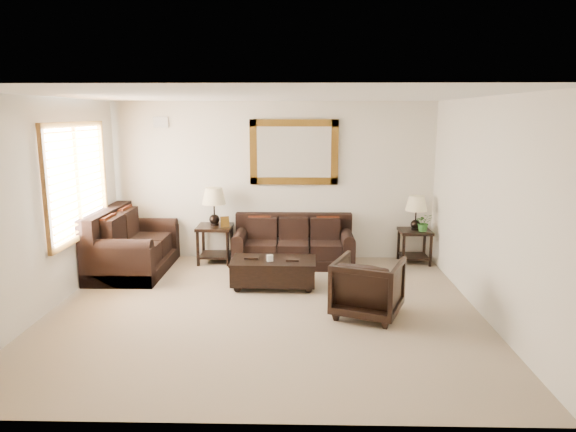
{
  "coord_description": "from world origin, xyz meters",
  "views": [
    {
      "loc": [
        0.46,
        -6.26,
        2.48
      ],
      "look_at": [
        0.3,
        0.6,
        1.12
      ],
      "focal_mm": 32.0,
      "sensor_mm": 36.0,
      "label": 1
    }
  ],
  "objects_px": {
    "end_table_left": "(214,214)",
    "coffee_table": "(274,270)",
    "loveseat": "(130,249)",
    "armchair": "(368,284)",
    "sofa": "(293,246)",
    "end_table_right": "(416,219)"
  },
  "relations": [
    {
      "from": "sofa",
      "to": "coffee_table",
      "type": "bearing_deg",
      "value": -102.83
    },
    {
      "from": "loveseat",
      "to": "armchair",
      "type": "distance_m",
      "value": 4.0
    },
    {
      "from": "sofa",
      "to": "armchair",
      "type": "bearing_deg",
      "value": -67.07
    },
    {
      "from": "sofa",
      "to": "end_table_left",
      "type": "bearing_deg",
      "value": 177.29
    },
    {
      "from": "end_table_left",
      "to": "coffee_table",
      "type": "height_order",
      "value": "end_table_left"
    },
    {
      "from": "coffee_table",
      "to": "armchair",
      "type": "height_order",
      "value": "armchair"
    },
    {
      "from": "sofa",
      "to": "loveseat",
      "type": "xyz_separation_m",
      "value": [
        -2.62,
        -0.48,
        0.07
      ]
    },
    {
      "from": "end_table_left",
      "to": "armchair",
      "type": "relative_size",
      "value": 1.58
    },
    {
      "from": "loveseat",
      "to": "sofa",
      "type": "bearing_deg",
      "value": -79.69
    },
    {
      "from": "loveseat",
      "to": "armchair",
      "type": "height_order",
      "value": "loveseat"
    },
    {
      "from": "loveseat",
      "to": "coffee_table",
      "type": "xyz_separation_m",
      "value": [
        2.34,
        -0.73,
        -0.11
      ]
    },
    {
      "from": "loveseat",
      "to": "armchair",
      "type": "relative_size",
      "value": 2.21
    },
    {
      "from": "armchair",
      "to": "end_table_right",
      "type": "bearing_deg",
      "value": -92.87
    },
    {
      "from": "end_table_right",
      "to": "end_table_left",
      "type": "bearing_deg",
      "value": -179.49
    },
    {
      "from": "sofa",
      "to": "armchair",
      "type": "xyz_separation_m",
      "value": [
        0.96,
        -2.26,
        0.11
      ]
    },
    {
      "from": "loveseat",
      "to": "end_table_left",
      "type": "bearing_deg",
      "value": -67.21
    },
    {
      "from": "loveseat",
      "to": "coffee_table",
      "type": "distance_m",
      "value": 2.46
    },
    {
      "from": "loveseat",
      "to": "end_table_left",
      "type": "height_order",
      "value": "end_table_left"
    },
    {
      "from": "end_table_left",
      "to": "armchair",
      "type": "xyz_separation_m",
      "value": [
        2.29,
        -2.32,
        -0.43
      ]
    },
    {
      "from": "end_table_right",
      "to": "armchair",
      "type": "bearing_deg",
      "value": -114.86
    },
    {
      "from": "end_table_left",
      "to": "coffee_table",
      "type": "distance_m",
      "value": 1.75
    },
    {
      "from": "loveseat",
      "to": "end_table_right",
      "type": "bearing_deg",
      "value": -83.04
    }
  ]
}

